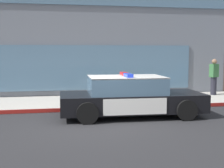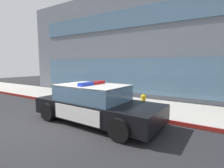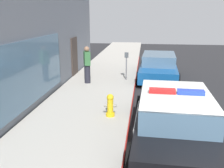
{
  "view_description": "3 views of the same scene",
  "coord_description": "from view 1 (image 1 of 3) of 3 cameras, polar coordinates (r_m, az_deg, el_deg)",
  "views": [
    {
      "loc": [
        -1.21,
        -9.39,
        2.23
      ],
      "look_at": [
        0.96,
        1.74,
        1.05
      ],
      "focal_mm": 50.89,
      "sensor_mm": 36.0,
      "label": 1
    },
    {
      "loc": [
        5.3,
        -3.9,
        2.13
      ],
      "look_at": [
        1.52,
        2.04,
        1.32
      ],
      "focal_mm": 27.26,
      "sensor_mm": 36.0,
      "label": 2
    },
    {
      "loc": [
        -4.74,
        1.82,
        3.28
      ],
      "look_at": [
        1.47,
        2.63,
        1.53
      ],
      "focal_mm": 40.31,
      "sensor_mm": 36.0,
      "label": 3
    }
  ],
  "objects": [
    {
      "name": "fire_hydrant",
      "position": [
        12.93,
        6.31,
        -1.78
      ],
      "size": [
        0.34,
        0.39,
        0.73
      ],
      "color": "gold",
      "rests_on": "sidewalk"
    },
    {
      "name": "curb_red_paint",
      "position": [
        11.87,
        -4.99,
        -4.55
      ],
      "size": [
        28.8,
        0.04,
        0.14
      ],
      "primitive_type": "cube",
      "color": "maroon",
      "rests_on": "ground"
    },
    {
      "name": "police_cruiser",
      "position": [
        10.85,
        3.26,
        -2.29
      ],
      "size": [
        4.89,
        2.25,
        1.49
      ],
      "rotation": [
        0.0,
        0.0,
        -0.03
      ],
      "color": "black",
      "rests_on": "ground"
    },
    {
      "name": "pedestrian_on_sidewalk",
      "position": [
        15.84,
        17.83,
        1.25
      ],
      "size": [
        0.47,
        0.39,
        1.71
      ],
      "rotation": [
        0.0,
        0.0,
        5.1
      ],
      "color": "#23232D",
      "rests_on": "sidewalk"
    },
    {
      "name": "storefront_building",
      "position": [
        19.22,
        -1.78,
        9.41
      ],
      "size": [
        20.6,
        8.13,
        6.79
      ],
      "color": "slate",
      "rests_on": "ground"
    },
    {
      "name": "sidewalk",
      "position": [
        13.47,
        -5.73,
        -3.29
      ],
      "size": [
        48.0,
        3.25,
        0.15
      ],
      "primitive_type": "cube",
      "color": "#B2ADA3",
      "rests_on": "ground"
    },
    {
      "name": "ground",
      "position": [
        9.73,
        -3.61,
        -7.32
      ],
      "size": [
        48.0,
        48.0,
        0.0
      ],
      "primitive_type": "plane",
      "color": "#262628"
    }
  ]
}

